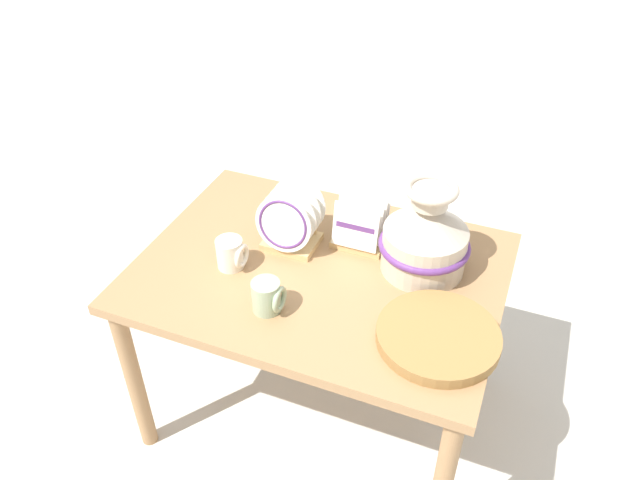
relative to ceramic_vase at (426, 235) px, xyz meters
name	(u,v)px	position (x,y,z in m)	size (l,w,h in m)	color
ground_plane	(320,406)	(-0.30, -0.12, -0.82)	(14.00, 14.00, 0.00)	beige
display_table	(320,288)	(-0.30, -0.12, -0.21)	(1.14, 0.83, 0.69)	#9E754C
ceramic_vase	(426,235)	(0.00, 0.00, 0.00)	(0.28, 0.28, 0.31)	beige
dish_rack_round_plates	(290,224)	(-0.43, -0.05, -0.04)	(0.19, 0.16, 0.21)	tan
dish_rack_square_plates	(361,227)	(-0.22, 0.06, -0.07)	(0.17, 0.15, 0.18)	tan
wicker_charger_stack	(438,336)	(0.12, -0.29, -0.11)	(0.34, 0.34, 0.04)	olive
mug_sage_glaze	(268,297)	(-0.37, -0.35, -0.08)	(0.09, 0.08, 0.10)	#9EB28E
mug_cream_glaze	(231,254)	(-0.56, -0.22, -0.08)	(0.09, 0.08, 0.10)	silver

